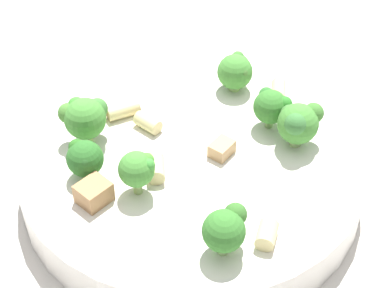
# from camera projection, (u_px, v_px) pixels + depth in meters

# --- Properties ---
(ground_plane) EXTENTS (2.00, 2.00, 0.00)m
(ground_plane) POSITION_uv_depth(u_px,v_px,m) (192.00, 184.00, 0.57)
(ground_plane) COLOR beige
(pasta_bowl) EXTENTS (0.29, 0.29, 0.04)m
(pasta_bowl) POSITION_uv_depth(u_px,v_px,m) (192.00, 166.00, 0.56)
(pasta_bowl) COLOR silver
(pasta_bowl) RESTS_ON ground_plane
(broccoli_floret_0) EXTENTS (0.04, 0.04, 0.04)m
(broccoli_floret_0) POSITION_uv_depth(u_px,v_px,m) (299.00, 122.00, 0.54)
(broccoli_floret_0) COLOR #9EC175
(broccoli_floret_0) RESTS_ON pasta_bowl
(broccoli_floret_1) EXTENTS (0.03, 0.03, 0.04)m
(broccoli_floret_1) POSITION_uv_depth(u_px,v_px,m) (225.00, 229.00, 0.45)
(broccoli_floret_1) COLOR #9EC175
(broccoli_floret_1) RESTS_ON pasta_bowl
(broccoli_floret_2) EXTENTS (0.03, 0.03, 0.03)m
(broccoli_floret_2) POSITION_uv_depth(u_px,v_px,m) (84.00, 157.00, 0.51)
(broccoli_floret_2) COLOR #84AD60
(broccoli_floret_2) RESTS_ON pasta_bowl
(broccoli_floret_3) EXTENTS (0.04, 0.04, 0.04)m
(broccoli_floret_3) POSITION_uv_depth(u_px,v_px,m) (84.00, 117.00, 0.54)
(broccoli_floret_3) COLOR #93B766
(broccoli_floret_3) RESTS_ON pasta_bowl
(broccoli_floret_4) EXTENTS (0.03, 0.03, 0.04)m
(broccoli_floret_4) POSITION_uv_depth(u_px,v_px,m) (272.00, 106.00, 0.56)
(broccoli_floret_4) COLOR #84AD60
(broccoli_floret_4) RESTS_ON pasta_bowl
(broccoli_floret_5) EXTENTS (0.03, 0.03, 0.04)m
(broccoli_floret_5) POSITION_uv_depth(u_px,v_px,m) (138.00, 169.00, 0.49)
(broccoli_floret_5) COLOR #93B766
(broccoli_floret_5) RESTS_ON pasta_bowl
(broccoli_floret_6) EXTENTS (0.03, 0.03, 0.04)m
(broccoli_floret_6) POSITION_uv_depth(u_px,v_px,m) (236.00, 71.00, 0.60)
(broccoli_floret_6) COLOR #9EC175
(broccoli_floret_6) RESTS_ON pasta_bowl
(rigatoni_0) EXTENTS (0.03, 0.02, 0.01)m
(rigatoni_0) POSITION_uv_depth(u_px,v_px,m) (123.00, 110.00, 0.58)
(rigatoni_0) COLOR beige
(rigatoni_0) RESTS_ON pasta_bowl
(rigatoni_1) EXTENTS (0.02, 0.03, 0.01)m
(rigatoni_1) POSITION_uv_depth(u_px,v_px,m) (156.00, 168.00, 0.52)
(rigatoni_1) COLOR beige
(rigatoni_1) RESTS_ON pasta_bowl
(rigatoni_2) EXTENTS (0.02, 0.03, 0.01)m
(rigatoni_2) POSITION_uv_depth(u_px,v_px,m) (267.00, 234.00, 0.47)
(rigatoni_2) COLOR beige
(rigatoni_2) RESTS_ON pasta_bowl
(rigatoni_3) EXTENTS (0.02, 0.03, 0.01)m
(rigatoni_3) POSITION_uv_depth(u_px,v_px,m) (278.00, 92.00, 0.60)
(rigatoni_3) COLOR beige
(rigatoni_3) RESTS_ON pasta_bowl
(rigatoni_4) EXTENTS (0.03, 0.03, 0.01)m
(rigatoni_4) POSITION_uv_depth(u_px,v_px,m) (89.00, 111.00, 0.58)
(rigatoni_4) COLOR beige
(rigatoni_4) RESTS_ON pasta_bowl
(rigatoni_5) EXTENTS (0.02, 0.03, 0.01)m
(rigatoni_5) POSITION_uv_depth(u_px,v_px,m) (148.00, 123.00, 0.56)
(rigatoni_5) COLOR beige
(rigatoni_5) RESTS_ON pasta_bowl
(chicken_chunk_0) EXTENTS (0.03, 0.03, 0.02)m
(chicken_chunk_0) POSITION_uv_depth(u_px,v_px,m) (94.00, 193.00, 0.50)
(chicken_chunk_0) COLOR #A87A4C
(chicken_chunk_0) RESTS_ON pasta_bowl
(chicken_chunk_1) EXTENTS (0.03, 0.02, 0.01)m
(chicken_chunk_1) POSITION_uv_depth(u_px,v_px,m) (222.00, 149.00, 0.54)
(chicken_chunk_1) COLOR tan
(chicken_chunk_1) RESTS_ON pasta_bowl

